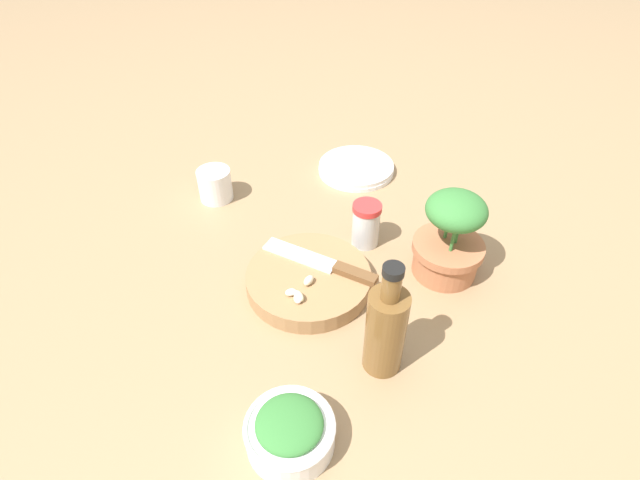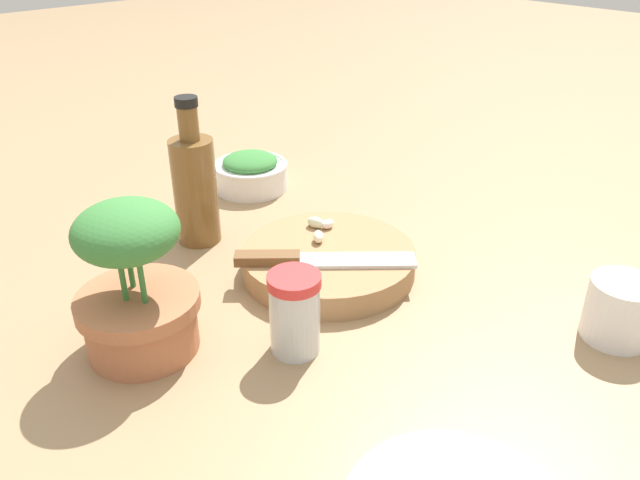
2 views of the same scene
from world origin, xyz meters
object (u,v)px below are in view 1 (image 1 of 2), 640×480
object	(u,v)px
cutting_board	(309,280)
spice_jar	(366,224)
coffee_mug	(215,184)
oil_bottle	(386,329)
herb_bowl	(290,431)
potted_herb	(450,240)
plate_stack	(356,168)
chef_knife	(326,264)
garlic_cloves	(300,291)

from	to	relation	value
cutting_board	spice_jar	size ratio (longest dim) A/B	2.41
coffee_mug	oil_bottle	bearing A→B (deg)	22.09
herb_bowl	oil_bottle	size ratio (longest dim) A/B	0.60
potted_herb	plate_stack	bearing A→B (deg)	-171.47
herb_bowl	plate_stack	distance (m)	0.69
plate_stack	potted_herb	size ratio (longest dim) A/B	1.04
coffee_mug	oil_bottle	distance (m)	0.55
chef_knife	oil_bottle	world-z (taller)	oil_bottle
cutting_board	herb_bowl	bearing A→B (deg)	-18.24
plate_stack	oil_bottle	world-z (taller)	oil_bottle
cutting_board	chef_knife	bearing A→B (deg)	106.12
chef_knife	garlic_cloves	xyz separation A→B (m)	(0.06, -0.06, 0.00)
garlic_cloves	oil_bottle	xyz separation A→B (m)	(0.14, 0.10, 0.04)
spice_jar	plate_stack	world-z (taller)	spice_jar
herb_bowl	potted_herb	xyz separation A→B (m)	(-0.26, 0.35, 0.05)
herb_bowl	spice_jar	xyz separation A→B (m)	(-0.37, 0.23, 0.02)
cutting_board	chef_knife	xyz separation A→B (m)	(-0.01, 0.04, 0.02)
cutting_board	herb_bowl	distance (m)	0.30
cutting_board	spice_jar	xyz separation A→B (m)	(-0.09, 0.14, 0.03)
cutting_board	plate_stack	xyz separation A→B (m)	(-0.34, 0.20, -0.01)
garlic_cloves	coffee_mug	bearing A→B (deg)	-163.27
herb_bowl	potted_herb	world-z (taller)	potted_herb
chef_knife	herb_bowl	distance (m)	0.32
chef_knife	coffee_mug	bearing A→B (deg)	71.67
chef_knife	herb_bowl	size ratio (longest dim) A/B	1.49
cutting_board	spice_jar	distance (m)	0.17
cutting_board	oil_bottle	distance (m)	0.21
cutting_board	plate_stack	distance (m)	0.40
oil_bottle	potted_herb	xyz separation A→B (m)	(-0.17, 0.18, -0.01)
spice_jar	plate_stack	xyz separation A→B (m)	(-0.25, 0.06, -0.04)
spice_jar	coffee_mug	world-z (taller)	spice_jar
coffee_mug	oil_bottle	size ratio (longest dim) A/B	0.45
coffee_mug	potted_herb	distance (m)	0.52
cutting_board	chef_knife	world-z (taller)	chef_knife
coffee_mug	garlic_cloves	bearing A→B (deg)	16.73
coffee_mug	plate_stack	world-z (taller)	coffee_mug
herb_bowl	potted_herb	bearing A→B (deg)	126.56
chef_knife	plate_stack	bearing A→B (deg)	16.46
plate_stack	potted_herb	world-z (taller)	potted_herb
spice_jar	chef_knife	bearing A→B (deg)	-51.93
chef_knife	herb_bowl	xyz separation A→B (m)	(0.29, -0.13, -0.01)
chef_knife	plate_stack	size ratio (longest dim) A/B	1.02
cutting_board	oil_bottle	bearing A→B (deg)	20.54
spice_jar	plate_stack	size ratio (longest dim) A/B	0.52
chef_knife	potted_herb	size ratio (longest dim) A/B	1.06
spice_jar	oil_bottle	size ratio (longest dim) A/B	0.45
cutting_board	chef_knife	size ratio (longest dim) A/B	1.22
coffee_mug	oil_bottle	world-z (taller)	oil_bottle
garlic_cloves	herb_bowl	bearing A→B (deg)	-15.89
cutting_board	coffee_mug	size ratio (longest dim) A/B	2.38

